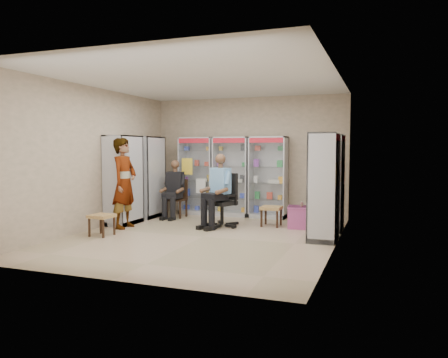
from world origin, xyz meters
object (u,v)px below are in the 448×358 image
(cabinet_right_far, at_px, (331,182))
(standing_man, at_px, (124,183))
(seated_shopkeeper, at_px, (221,193))
(cabinet_right_near, at_px, (324,187))
(cabinet_left_near, at_px, (123,180))
(wooden_chair, at_px, (177,198))
(cabinet_back_right, at_px, (268,177))
(office_chair, at_px, (222,200))
(cabinet_back_left, at_px, (198,176))
(cabinet_left_far, at_px, (148,177))
(cabinet_back_mid, at_px, (232,176))
(woven_stool_a, at_px, (271,216))
(woven_stool_b, at_px, (102,225))
(pink_trunk, at_px, (300,217))

(cabinet_right_far, bearing_deg, standing_man, 107.28)
(seated_shopkeeper, bearing_deg, cabinet_right_near, 8.76)
(cabinet_left_near, distance_m, wooden_chair, 1.56)
(cabinet_back_right, xyz_separation_m, seated_shopkeeper, (-0.63, -1.63, -0.25))
(cabinet_right_near, height_order, office_chair, cabinet_right_near)
(cabinet_back_left, bearing_deg, standing_man, -104.98)
(cabinet_back_right, bearing_deg, office_chair, -111.87)
(cabinet_right_near, height_order, cabinet_left_far, same)
(cabinet_back_mid, xyz_separation_m, cabinet_right_far, (2.58, -1.13, 0.00))
(cabinet_back_left, distance_m, seated_shopkeeper, 2.08)
(cabinet_back_left, relative_size, cabinet_left_near, 1.00)
(cabinet_back_mid, height_order, wooden_chair, cabinet_back_mid)
(office_chair, distance_m, seated_shopkeeper, 0.17)
(wooden_chair, bearing_deg, office_chair, -29.12)
(cabinet_back_mid, xyz_separation_m, woven_stool_a, (1.31, -1.14, -0.78))
(cabinet_back_right, xyz_separation_m, cabinet_left_near, (-2.83, -2.03, 0.00))
(cabinet_right_far, distance_m, standing_man, 4.38)
(cabinet_right_far, height_order, woven_stool_a, cabinet_right_far)
(cabinet_back_mid, distance_m, cabinet_right_far, 2.82)
(cabinet_back_right, bearing_deg, wooden_chair, -161.25)
(cabinet_back_mid, relative_size, cabinet_left_far, 1.00)
(cabinet_left_near, relative_size, woven_stool_a, 4.58)
(cabinet_left_far, distance_m, seated_shopkeeper, 2.32)
(cabinet_left_near, height_order, seated_shopkeeper, cabinet_left_near)
(cabinet_back_left, distance_m, cabinet_back_mid, 0.95)
(cabinet_back_left, distance_m, woven_stool_b, 3.46)
(cabinet_back_left, height_order, cabinet_back_right, same)
(woven_stool_b, height_order, standing_man, standing_man)
(seated_shopkeeper, bearing_deg, cabinet_back_left, 151.67)
(cabinet_back_right, relative_size, cabinet_left_far, 1.00)
(cabinet_back_left, relative_size, pink_trunk, 4.11)
(cabinet_back_right, bearing_deg, cabinet_back_left, 180.00)
(cabinet_right_far, relative_size, office_chair, 1.70)
(cabinet_right_near, distance_m, woven_stool_b, 4.34)
(cabinet_back_left, bearing_deg, office_chair, -51.18)
(office_chair, xyz_separation_m, woven_stool_a, (1.00, 0.44, -0.37))
(seated_shopkeeper, distance_m, woven_stool_a, 1.23)
(cabinet_right_near, height_order, pink_trunk, cabinet_right_near)
(cabinet_left_near, xyz_separation_m, seated_shopkeeper, (2.20, 0.40, -0.25))
(woven_stool_b, bearing_deg, standing_man, 93.23)
(wooden_chair, distance_m, pink_trunk, 3.19)
(standing_man, bearing_deg, seated_shopkeeper, -68.23)
(woven_stool_a, bearing_deg, cabinet_back_left, 153.35)
(seated_shopkeeper, bearing_deg, cabinet_back_mid, 124.78)
(cabinet_back_mid, distance_m, seated_shopkeeper, 1.68)
(cabinet_left_near, xyz_separation_m, pink_trunk, (3.83, 0.88, -0.77))
(wooden_chair, bearing_deg, woven_stool_a, -9.18)
(cabinet_left_far, distance_m, woven_stool_a, 3.29)
(cabinet_right_far, xyz_separation_m, cabinet_left_near, (-4.46, -0.90, 0.00))
(cabinet_back_left, relative_size, cabinet_back_mid, 1.00)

